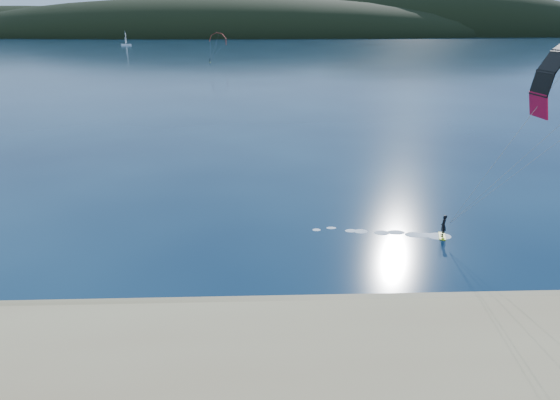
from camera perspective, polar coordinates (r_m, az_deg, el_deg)
The scene contains 5 objects.
ground at distance 25.48m, azimuth -2.52°, elevation -18.87°, with size 1800.00×1800.00×0.00m, color #061932.
wet_sand at distance 29.06m, azimuth -2.46°, elevation -13.12°, with size 220.00×2.50×0.10m.
headland at distance 765.08m, azimuth -2.07°, elevation 19.55°, with size 1200.00×310.00×140.00m.
kitesurfer_far at distance 222.34m, azimuth -7.69°, elevation 18.78°, with size 8.97×5.52×11.85m.
sailboat at distance 433.70m, azimuth -18.46°, elevation 17.75°, with size 8.50×5.38×11.94m.
Camera 1 is at (0.39, -19.62, 16.25)m, focal length 29.62 mm.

